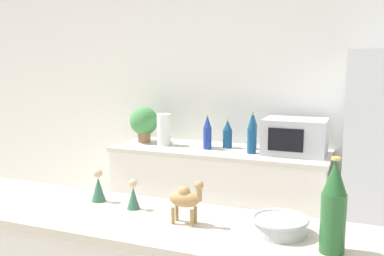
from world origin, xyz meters
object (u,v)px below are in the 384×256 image
object	(u,v)px
paper_towel_roll	(164,130)
back_bottle_2	(228,134)
wise_man_figurine_blue	(133,196)
camel_figurine	(186,198)
wise_man_figurine_purple	(98,187)
back_bottle_1	(253,130)
back_bottle_4	(207,132)
wine_bottle	(334,207)
fruit_bowl	(280,224)
microwave	(295,137)
back_bottle_3	(252,134)
potted_plant	(144,122)
back_bottle_0	(207,133)

from	to	relation	value
paper_towel_roll	back_bottle_2	xyz separation A→B (m)	(0.55, 0.09, -0.02)
wise_man_figurine_blue	back_bottle_2	bearing A→B (deg)	95.80
camel_figurine	wise_man_figurine_purple	world-z (taller)	camel_figurine
back_bottle_1	back_bottle_4	xyz separation A→B (m)	(-0.38, -0.07, -0.02)
wine_bottle	fruit_bowl	distance (m)	0.23
back_bottle_4	fruit_bowl	xyz separation A→B (m)	(0.97, -1.94, 0.01)
microwave	camel_figurine	size ratio (longest dim) A/B	2.80
wine_bottle	wise_man_figurine_purple	world-z (taller)	wine_bottle
back_bottle_2	camel_figurine	world-z (taller)	camel_figurine
back_bottle_2	wise_man_figurine_blue	xyz separation A→B (m)	(0.20, -1.94, 0.05)
back_bottle_2	back_bottle_3	bearing A→B (deg)	-30.79
potted_plant	wine_bottle	xyz separation A→B (m)	(1.77, -2.04, 0.08)
microwave	back_bottle_2	size ratio (longest dim) A/B	1.95
camel_figurine	back_bottle_0	bearing A→B (deg)	107.56
back_bottle_3	back_bottle_2	bearing A→B (deg)	149.21
microwave	back_bottle_1	bearing A→B (deg)	167.98
back_bottle_3	wise_man_figurine_purple	bearing A→B (deg)	-97.72
potted_plant	back_bottle_0	world-z (taller)	potted_plant
microwave	back_bottle_0	xyz separation A→B (m)	(-0.71, -0.06, -0.00)
back_bottle_1	potted_plant	bearing A→B (deg)	-176.81
potted_plant	camel_figurine	world-z (taller)	potted_plant
potted_plant	wise_man_figurine_blue	xyz separation A→B (m)	(0.98, -1.91, -0.01)
wine_bottle	wise_man_figurine_blue	xyz separation A→B (m)	(-0.79, 0.12, -0.09)
back_bottle_1	fruit_bowl	xyz separation A→B (m)	(0.60, -2.01, -0.01)
back_bottle_2	camel_figurine	distance (m)	2.07
wise_man_figurine_blue	paper_towel_roll	bearing A→B (deg)	112.09
back_bottle_4	fruit_bowl	size ratio (longest dim) A/B	1.38
back_bottle_4	paper_towel_roll	bearing A→B (deg)	-172.10
microwave	wise_man_figurine_blue	bearing A→B (deg)	-101.10
fruit_bowl	potted_plant	bearing A→B (deg)	129.14
wine_bottle	paper_towel_roll	bearing A→B (deg)	127.95
back_bottle_0	wise_man_figurine_purple	size ratio (longest dim) A/B	2.00
microwave	wine_bottle	distance (m)	2.06
back_bottle_2	wise_man_figurine_purple	xyz separation A→B (m)	(0.01, -1.91, 0.06)
microwave	back_bottle_1	size ratio (longest dim) A/B	1.47
potted_plant	back_bottle_3	distance (m)	1.04
back_bottle_3	wise_man_figurine_purple	distance (m)	1.78
paper_towel_roll	back_bottle_2	size ratio (longest dim) A/B	1.12
camel_figurine	potted_plant	bearing A→B (deg)	122.06
back_bottle_0	wine_bottle	distance (m)	2.26
fruit_bowl	back_bottle_1	bearing A→B (deg)	106.53
back_bottle_3	fruit_bowl	xyz separation A→B (m)	(0.56, -1.83, -0.00)
back_bottle_4	microwave	bearing A→B (deg)	-0.71
back_bottle_4	fruit_bowl	distance (m)	2.17
paper_towel_roll	fruit_bowl	bearing A→B (deg)	-54.25
back_bottle_3	fruit_bowl	distance (m)	1.91
fruit_bowl	wise_man_figurine_blue	distance (m)	0.61
back_bottle_2	back_bottle_0	bearing A→B (deg)	-141.53
potted_plant	back_bottle_4	distance (m)	0.62
back_bottle_3	wise_man_figurine_blue	size ratio (longest dim) A/B	2.51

